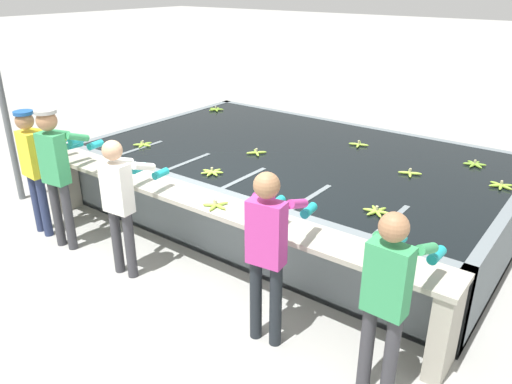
% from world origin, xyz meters
% --- Properties ---
extents(ground_plane, '(80.00, 80.00, 0.00)m').
position_xyz_m(ground_plane, '(0.00, 0.00, 0.00)').
color(ground_plane, '#999993').
rests_on(ground_plane, ground).
extents(wash_tank, '(5.52, 3.46, 0.88)m').
position_xyz_m(wash_tank, '(0.00, 2.16, 0.44)').
color(wash_tank, slate).
rests_on(wash_tank, ground).
extents(work_ledge, '(5.52, 0.45, 0.88)m').
position_xyz_m(work_ledge, '(0.00, 0.23, 0.65)').
color(work_ledge, '#A8A393').
rests_on(work_ledge, ground).
extents(worker_0, '(0.44, 0.73, 1.61)m').
position_xyz_m(worker_0, '(-2.25, -0.34, 0.97)').
color(worker_0, navy).
rests_on(worker_0, ground).
extents(worker_1, '(0.46, 0.74, 1.72)m').
position_xyz_m(worker_1, '(-1.71, -0.38, 1.05)').
color(worker_1, '#38383D').
rests_on(worker_1, ground).
extents(worker_2, '(0.45, 0.72, 1.56)m').
position_xyz_m(worker_2, '(-0.64, -0.34, 0.92)').
color(worker_2, '#38383D').
rests_on(worker_2, ground).
extents(worker_3, '(0.46, 0.73, 1.64)m').
position_xyz_m(worker_3, '(1.26, -0.30, 0.98)').
color(worker_3, '#1E2328').
rests_on(worker_3, ground).
extents(worker_4, '(0.42, 0.72, 1.60)m').
position_xyz_m(worker_4, '(2.34, -0.30, 0.95)').
color(worker_4, '#38383D').
rests_on(worker_4, ground).
extents(banana_bunch_floating_0, '(0.28, 0.28, 0.08)m').
position_xyz_m(banana_bunch_floating_0, '(1.65, 1.02, 0.90)').
color(banana_bunch_floating_0, '#93BC3D').
rests_on(banana_bunch_floating_0, wash_tank).
extents(banana_bunch_floating_1, '(0.27, 0.28, 0.08)m').
position_xyz_m(banana_bunch_floating_1, '(-1.89, 1.07, 0.90)').
color(banana_bunch_floating_1, '#93BC3D').
rests_on(banana_bunch_floating_1, wash_tank).
extents(banana_bunch_floating_2, '(0.28, 0.28, 0.08)m').
position_xyz_m(banana_bunch_floating_2, '(-0.40, 0.85, 0.90)').
color(banana_bunch_floating_2, '#9EC642').
rests_on(banana_bunch_floating_2, wash_tank).
extents(banana_bunch_floating_3, '(0.23, 0.23, 0.08)m').
position_xyz_m(banana_bunch_floating_3, '(-0.41, 1.75, 0.90)').
color(banana_bunch_floating_3, '#93BC3D').
rests_on(banana_bunch_floating_3, wash_tank).
extents(banana_bunch_floating_4, '(0.27, 0.28, 0.08)m').
position_xyz_m(banana_bunch_floating_4, '(-2.41, 3.21, 0.90)').
color(banana_bunch_floating_4, '#7FAD33').
rests_on(banana_bunch_floating_4, wash_tank).
extents(banana_bunch_floating_5, '(0.27, 0.27, 0.08)m').
position_xyz_m(banana_bunch_floating_5, '(1.52, 2.25, 0.90)').
color(banana_bunch_floating_5, '#9EC642').
rests_on(banana_bunch_floating_5, wash_tank).
extents(banana_bunch_floating_6, '(0.28, 0.28, 0.08)m').
position_xyz_m(banana_bunch_floating_6, '(0.53, 2.90, 0.90)').
color(banana_bunch_floating_6, '#93BC3D').
rests_on(banana_bunch_floating_6, wash_tank).
extents(banana_bunch_floating_7, '(0.27, 0.28, 0.08)m').
position_xyz_m(banana_bunch_floating_7, '(2.49, 2.50, 0.90)').
color(banana_bunch_floating_7, '#8CB738').
rests_on(banana_bunch_floating_7, wash_tank).
extents(banana_bunch_floating_8, '(0.27, 0.28, 0.08)m').
position_xyz_m(banana_bunch_floating_8, '(2.05, 3.04, 0.90)').
color(banana_bunch_floating_8, '#75A333').
rests_on(banana_bunch_floating_8, wash_tank).
extents(banana_bunch_ledge_0, '(0.27, 0.28, 0.08)m').
position_xyz_m(banana_bunch_ledge_0, '(0.27, 0.15, 0.90)').
color(banana_bunch_ledge_0, '#93BC3D').
rests_on(banana_bunch_ledge_0, work_ledge).
extents(knife_0, '(0.27, 0.27, 0.02)m').
position_xyz_m(knife_0, '(-1.26, 0.30, 0.89)').
color(knife_0, silver).
rests_on(knife_0, work_ledge).
extents(support_post_left, '(0.09, 0.09, 3.20)m').
position_xyz_m(support_post_left, '(-3.52, 0.03, 1.60)').
color(support_post_left, slate).
rests_on(support_post_left, ground).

